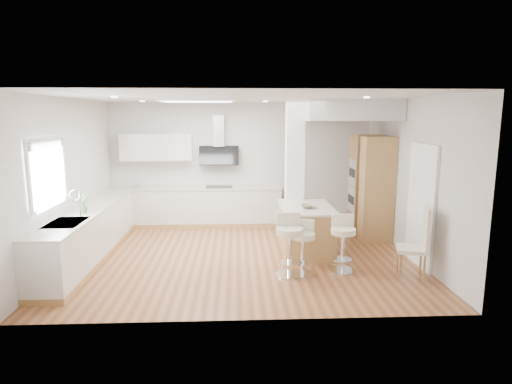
{
  "coord_description": "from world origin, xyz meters",
  "views": [
    {
      "loc": [
        -0.1,
        -7.43,
        2.5
      ],
      "look_at": [
        0.26,
        0.4,
        1.09
      ],
      "focal_mm": 30.0,
      "sensor_mm": 36.0,
      "label": 1
    }
  ],
  "objects": [
    {
      "name": "pillar",
      "position": [
        1.05,
        0.95,
        1.4
      ],
      "size": [
        0.35,
        0.35,
        2.8
      ],
      "color": "white",
      "rests_on": "ground"
    },
    {
      "name": "wall_left",
      "position": [
        -3.0,
        0.0,
        1.4
      ],
      "size": [
        0.04,
        5.0,
        2.8
      ],
      "primitive_type": "cube",
      "color": "silver",
      "rests_on": "ground"
    },
    {
      "name": "wall_back",
      "position": [
        0.0,
        2.5,
        1.4
      ],
      "size": [
        6.0,
        0.04,
        2.8
      ],
      "primitive_type": "cube",
      "color": "silver",
      "rests_on": "ground"
    },
    {
      "name": "doorway_right",
      "position": [
        2.97,
        -0.6,
        1.0
      ],
      "size": [
        0.05,
        1.0,
        2.1
      ],
      "color": "#4D433C",
      "rests_on": "ground"
    },
    {
      "name": "counter_left",
      "position": [
        -2.7,
        0.23,
        0.46
      ],
      "size": [
        0.63,
        4.5,
        1.35
      ],
      "color": "tan",
      "rests_on": "ground"
    },
    {
      "name": "bar_stool_c",
      "position": [
        1.6,
        -0.87,
        0.52
      ],
      "size": [
        0.46,
        0.46,
        0.92
      ],
      "rotation": [
        0.0,
        0.0,
        -0.12
      ],
      "color": "silver",
      "rests_on": "ground"
    },
    {
      "name": "window_left",
      "position": [
        -2.96,
        -0.9,
        1.69
      ],
      "size": [
        0.06,
        1.28,
        1.07
      ],
      "color": "white",
      "rests_on": "ground"
    },
    {
      "name": "peninsula",
      "position": [
        1.17,
        0.12,
        0.44
      ],
      "size": [
        0.95,
        1.43,
        0.94
      ],
      "rotation": [
        0.0,
        0.0,
        -0.0
      ],
      "color": "tan",
      "rests_on": "ground"
    },
    {
      "name": "skylight",
      "position": [
        -0.79,
        0.6,
        2.77
      ],
      "size": [
        4.1,
        2.1,
        0.06
      ],
      "color": "white",
      "rests_on": "ground"
    },
    {
      "name": "oven_column",
      "position": [
        2.68,
        1.23,
        1.05
      ],
      "size": [
        0.63,
        1.21,
        2.1
      ],
      "color": "tan",
      "rests_on": "ground"
    },
    {
      "name": "ground",
      "position": [
        0.0,
        0.0,
        0.0
      ],
      "size": [
        6.0,
        6.0,
        0.0
      ],
      "primitive_type": "plane",
      "color": "#9E613A",
      "rests_on": "ground"
    },
    {
      "name": "counter_back",
      "position": [
        -0.91,
        2.22,
        0.7
      ],
      "size": [
        3.62,
        0.63,
        2.5
      ],
      "color": "tan",
      "rests_on": "ground"
    },
    {
      "name": "bar_stool_a",
      "position": [
        0.72,
        -1.01,
        0.56
      ],
      "size": [
        0.47,
        0.47,
        0.99
      ],
      "rotation": [
        0.0,
        0.0,
        0.07
      ],
      "color": "silver",
      "rests_on": "ground"
    },
    {
      "name": "bar_stool_b",
      "position": [
        0.94,
        -0.98,
        0.49
      ],
      "size": [
        0.47,
        0.47,
        0.87
      ],
      "rotation": [
        0.0,
        0.0,
        -0.22
      ],
      "color": "silver",
      "rests_on": "ground"
    },
    {
      "name": "wall_right",
      "position": [
        3.0,
        0.0,
        1.4
      ],
      "size": [
        0.04,
        5.0,
        2.8
      ],
      "primitive_type": "cube",
      "color": "silver",
      "rests_on": "ground"
    },
    {
      "name": "ceiling",
      "position": [
        0.0,
        0.0,
        0.0
      ],
      "size": [
        6.0,
        5.0,
        0.02
      ],
      "primitive_type": "cube",
      "color": "silver",
      "rests_on": "ground"
    },
    {
      "name": "soffit",
      "position": [
        2.1,
        1.4,
        2.6
      ],
      "size": [
        1.78,
        2.2,
        0.4
      ],
      "color": "silver",
      "rests_on": "ground"
    },
    {
      "name": "dining_chair",
      "position": [
        2.7,
        -1.22,
        0.6
      ],
      "size": [
        0.54,
        0.54,
        1.13
      ],
      "rotation": [
        0.0,
        0.0,
        -0.26
      ],
      "color": "beige",
      "rests_on": "ground"
    }
  ]
}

